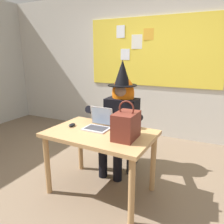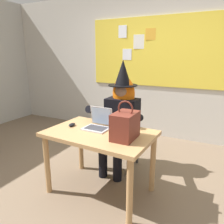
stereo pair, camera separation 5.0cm
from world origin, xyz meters
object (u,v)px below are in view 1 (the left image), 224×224
handbag (126,125)px  laptop (99,124)px  computer_mouse (72,125)px  chair_at_desk (123,131)px  person_costumed (120,112)px  desk_main (100,141)px

handbag → laptop: bearing=158.7°
laptop → computer_mouse: size_ratio=2.69×
chair_at_desk → laptop: laptop is taller
handbag → person_costumed: bearing=117.8°
person_costumed → handbag: person_costumed is taller
desk_main → person_costumed: 0.62m
chair_at_desk → handbag: size_ratio=2.33×
chair_at_desk → computer_mouse: size_ratio=8.48×
person_costumed → computer_mouse: size_ratio=13.91×
laptop → handbag: 0.43m
desk_main → laptop: bearing=127.1°
person_costumed → handbag: 0.74m
laptop → computer_mouse: (-0.30, -0.08, -0.03)m
desk_main → person_costumed: person_costumed is taller
laptop → handbag: size_ratio=0.74×
desk_main → computer_mouse: size_ratio=11.13×
person_costumed → chair_at_desk: bearing=179.6°
chair_at_desk → computer_mouse: (-0.34, -0.70, 0.24)m
chair_at_desk → handbag: bearing=23.7°
person_costumed → handbag: (0.34, -0.65, 0.07)m
computer_mouse → laptop: bearing=11.5°
desk_main → computer_mouse: computer_mouse is taller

